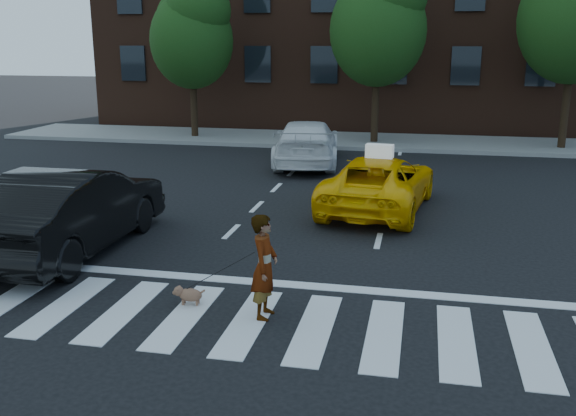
{
  "coord_description": "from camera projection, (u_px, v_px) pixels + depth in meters",
  "views": [
    {
      "loc": [
        2.39,
        -8.48,
        4.07
      ],
      "look_at": [
        0.06,
        2.57,
        1.1
      ],
      "focal_mm": 40.0,
      "sensor_mm": 36.0,
      "label": 1
    }
  ],
  "objects": [
    {
      "name": "black_sedan",
      "position": [
        71.0,
        210.0,
        12.54
      ],
      "size": [
        1.79,
        5.13,
        1.69
      ],
      "primitive_type": "imported",
      "rotation": [
        0.0,
        0.0,
        3.14
      ],
      "color": "black",
      "rests_on": "ground"
    },
    {
      "name": "tree_mid",
      "position": [
        379.0,
        18.0,
        24.27
      ],
      "size": [
        3.69,
        3.69,
        7.1
      ],
      "color": "black",
      "rests_on": "ground"
    },
    {
      "name": "ground",
      "position": [
        249.0,
        322.0,
        9.53
      ],
      "size": [
        120.0,
        120.0,
        0.0
      ],
      "primitive_type": "plane",
      "color": "black",
      "rests_on": "ground"
    },
    {
      "name": "taxi_sign",
      "position": [
        380.0,
        151.0,
        15.31
      ],
      "size": [
        0.68,
        0.36,
        0.32
      ],
      "primitive_type": "cube",
      "rotation": [
        0.0,
        0.0,
        3.01
      ],
      "color": "white",
      "rests_on": "taxi"
    },
    {
      "name": "sidewalk_far",
      "position": [
        363.0,
        141.0,
        26.07
      ],
      "size": [
        30.0,
        4.0,
        0.15
      ],
      "primitive_type": "cube",
      "color": "slate",
      "rests_on": "ground"
    },
    {
      "name": "dog",
      "position": [
        188.0,
        294.0,
        10.12
      ],
      "size": [
        0.53,
        0.24,
        0.3
      ],
      "rotation": [
        0.0,
        0.0,
        0.11
      ],
      "color": "olive",
      "rests_on": "ground"
    },
    {
      "name": "white_suv",
      "position": [
        307.0,
        143.0,
        21.4
      ],
      "size": [
        2.73,
        5.32,
        1.48
      ],
      "primitive_type": "imported",
      "rotation": [
        0.0,
        0.0,
        3.28
      ],
      "color": "white",
      "rests_on": "ground"
    },
    {
      "name": "stop_line",
      "position": [
        273.0,
        283.0,
        11.05
      ],
      "size": [
        12.0,
        0.3,
        0.01
      ],
      "primitive_type": "cube",
      "color": "silver",
      "rests_on": "ground"
    },
    {
      "name": "crosswalk",
      "position": [
        249.0,
        322.0,
        9.53
      ],
      "size": [
        13.0,
        2.4,
        0.01
      ],
      "primitive_type": "cube",
      "color": "silver",
      "rests_on": "ground"
    },
    {
      "name": "taxi",
      "position": [
        379.0,
        183.0,
        15.71
      ],
      "size": [
        2.81,
        5.04,
        1.33
      ],
      "primitive_type": "imported",
      "rotation": [
        0.0,
        0.0,
        3.01
      ],
      "color": "#F5B205",
      "rests_on": "ground"
    },
    {
      "name": "tree_left",
      "position": [
        192.0,
        30.0,
        25.88
      ],
      "size": [
        3.39,
        3.38,
        6.5
      ],
      "color": "black",
      "rests_on": "ground"
    },
    {
      "name": "woman",
      "position": [
        264.0,
        267.0,
        9.53
      ],
      "size": [
        0.4,
        0.59,
        1.61
      ],
      "primitive_type": "imported",
      "rotation": [
        0.0,
        0.0,
        1.55
      ],
      "color": "#999999",
      "rests_on": "ground"
    }
  ]
}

